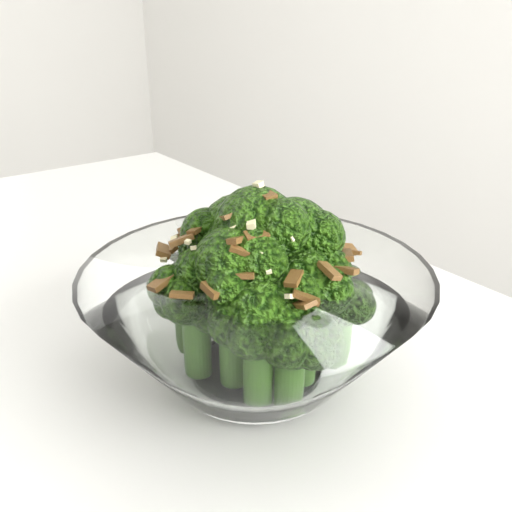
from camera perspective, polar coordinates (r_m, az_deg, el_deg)
The scene contains 2 objects.
table at distance 0.51m, azimuth -17.54°, elevation -17.93°, with size 1.39×1.15×0.75m.
broccoli_dish at distance 0.42m, azimuth 0.05°, elevation -5.47°, with size 0.25×0.25×0.16m.
Camera 1 is at (0.27, -0.33, 1.02)m, focal length 40.00 mm.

